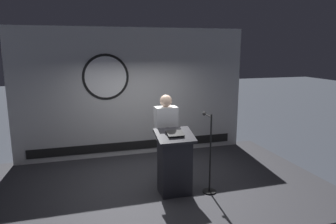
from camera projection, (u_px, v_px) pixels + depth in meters
The scene contains 6 objects.
ground_plane at pixel (154, 200), 5.91m from camera, with size 40.00×40.00×0.00m, color #383D47.
stage_platform at pixel (154, 192), 5.88m from camera, with size 6.40×4.00×0.30m, color #333338.
banner_display at pixel (134, 93), 7.29m from camera, with size 5.35×0.12×2.94m.
podium at pixel (175, 163), 5.42m from camera, with size 0.64×0.49×1.13m.
speaker_person at pixel (166, 139), 5.81m from camera, with size 0.40×0.26×1.67m.
microphone_stand at pixel (209, 165), 5.50m from camera, with size 0.24×0.46×1.40m.
Camera 1 is at (-1.31, -5.30, 2.81)m, focal length 33.76 mm.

